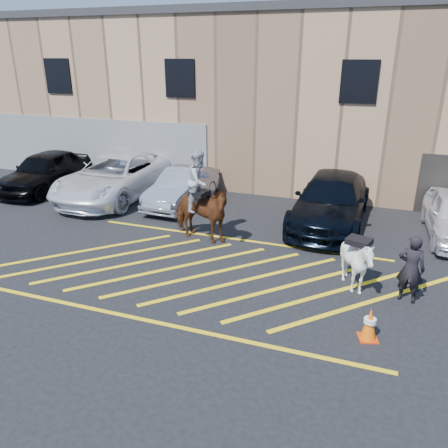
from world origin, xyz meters
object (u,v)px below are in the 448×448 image
(car_silver_sedan, at_px, (183,187))
(mounted_bay, at_px, (200,206))
(car_white_pickup, at_px, (116,176))
(saddled_white, at_px, (356,263))
(traffic_cone, at_px, (370,324))
(car_blue_suv, at_px, (331,200))
(car_black_suv, at_px, (46,171))
(handler, at_px, (411,269))

(car_silver_sedan, relative_size, mounted_bay, 1.46)
(car_white_pickup, xyz_separation_m, saddled_white, (9.77, -4.70, -0.12))
(car_silver_sedan, xyz_separation_m, traffic_cone, (7.24, -6.71, -0.33))
(saddled_white, bearing_deg, car_silver_sedan, 145.45)
(traffic_cone, bearing_deg, mounted_bay, 145.33)
(car_blue_suv, bearing_deg, saddled_white, -73.96)
(car_silver_sedan, height_order, traffic_cone, car_silver_sedan)
(car_black_suv, distance_m, handler, 15.17)
(car_black_suv, xyz_separation_m, car_silver_sedan, (6.40, 0.13, -0.14))
(car_black_suv, height_order, traffic_cone, car_black_suv)
(car_blue_suv, xyz_separation_m, saddled_white, (1.13, -4.54, -0.07))
(car_white_pickup, bearing_deg, car_black_suv, -177.33)
(car_blue_suv, distance_m, handler, 5.22)
(traffic_cone, bearing_deg, handler, 67.26)
(car_black_suv, relative_size, handler, 2.88)
(car_white_pickup, xyz_separation_m, mounted_bay, (4.97, -3.09, 0.30))
(car_black_suv, xyz_separation_m, traffic_cone, (13.64, -6.58, -0.46))
(car_silver_sedan, distance_m, traffic_cone, 9.88)
(handler, xyz_separation_m, saddled_white, (-1.23, 0.11, -0.09))
(car_silver_sedan, bearing_deg, car_blue_suv, 0.58)
(handler, bearing_deg, saddled_white, 6.81)
(car_silver_sedan, xyz_separation_m, car_blue_suv, (5.68, -0.15, 0.13))
(car_black_suv, relative_size, traffic_cone, 6.67)
(car_blue_suv, height_order, mounted_bay, mounted_bay)
(car_blue_suv, height_order, saddled_white, car_blue_suv)
(mounted_bay, height_order, saddled_white, mounted_bay)
(car_black_suv, height_order, saddled_white, car_black_suv)
(car_white_pickup, relative_size, car_silver_sedan, 1.48)
(car_white_pickup, height_order, traffic_cone, car_white_pickup)
(car_white_pickup, bearing_deg, car_blue_suv, -0.50)
(car_silver_sedan, relative_size, traffic_cone, 5.76)
(car_white_pickup, distance_m, traffic_cone, 12.21)
(car_blue_suv, distance_m, saddled_white, 4.68)
(handler, bearing_deg, traffic_cone, 79.03)
(car_black_suv, relative_size, car_blue_suv, 0.86)
(car_silver_sedan, xyz_separation_m, handler, (8.04, -4.80, 0.15))
(handler, height_order, mounted_bay, mounted_bay)
(handler, xyz_separation_m, mounted_bay, (-6.03, 1.71, 0.32))
(mounted_bay, bearing_deg, car_silver_sedan, 123.11)
(car_black_suv, xyz_separation_m, car_white_pickup, (3.44, 0.13, 0.04))
(car_black_suv, relative_size, mounted_bay, 1.69)
(handler, bearing_deg, mounted_bay, -4.07)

